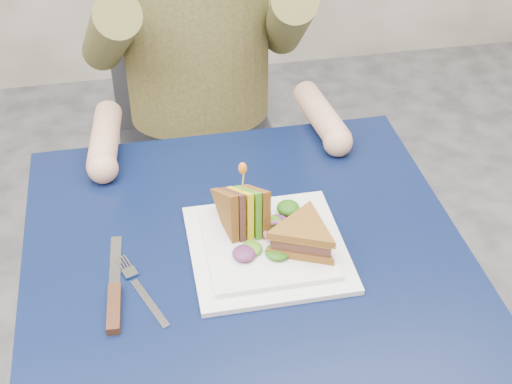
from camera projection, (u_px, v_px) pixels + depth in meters
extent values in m
cube|color=black|center=(248.00, 261.00, 1.21)|extent=(0.75, 0.75, 0.03)
cylinder|color=#595B5E|center=(87.00, 300.00, 1.64)|extent=(0.04, 0.04, 0.70)
cylinder|color=#595B5E|center=(354.00, 263.00, 1.73)|extent=(0.04, 0.04, 0.70)
cube|color=#47474C|center=(203.00, 162.00, 1.89)|extent=(0.42, 0.40, 0.04)
cube|color=#47474C|center=(189.00, 46.00, 1.88)|extent=(0.42, 0.03, 0.46)
cylinder|color=#47474C|center=(148.00, 278.00, 1.88)|extent=(0.02, 0.02, 0.43)
cylinder|color=#47474C|center=(281.00, 260.00, 1.93)|extent=(0.02, 0.02, 0.43)
cylinder|color=#47474C|center=(139.00, 199.00, 2.14)|extent=(0.02, 0.02, 0.43)
cylinder|color=#47474C|center=(257.00, 185.00, 2.20)|extent=(0.02, 0.02, 0.43)
cylinder|color=brown|center=(195.00, 17.00, 1.62)|extent=(0.34, 0.34, 0.52)
cylinder|color=brown|center=(109.00, 35.00, 1.51)|extent=(0.15, 0.39, 0.31)
cylinder|color=tan|center=(105.00, 138.00, 1.43)|extent=(0.08, 0.20, 0.06)
sphere|color=tan|center=(103.00, 168.00, 1.35)|extent=(0.06, 0.06, 0.06)
cylinder|color=brown|center=(288.00, 20.00, 1.57)|extent=(0.15, 0.39, 0.31)
cylinder|color=tan|center=(321.00, 115.00, 1.50)|extent=(0.08, 0.20, 0.06)
sphere|color=tan|center=(338.00, 142.00, 1.42)|extent=(0.06, 0.06, 0.06)
cube|color=white|center=(267.00, 249.00, 1.21)|extent=(0.26, 0.26, 0.01)
cube|color=white|center=(267.00, 244.00, 1.20)|extent=(0.21, 0.21, 0.01)
cube|color=silver|center=(150.00, 303.00, 1.11)|extent=(0.05, 0.11, 0.00)
cube|color=silver|center=(130.00, 272.00, 1.16)|extent=(0.03, 0.03, 0.00)
cube|color=silver|center=(119.00, 264.00, 1.18)|extent=(0.01, 0.03, 0.00)
cube|color=silver|center=(122.00, 263.00, 1.18)|extent=(0.01, 0.03, 0.00)
cube|color=silver|center=(125.00, 262.00, 1.18)|extent=(0.01, 0.03, 0.00)
cube|color=silver|center=(128.00, 261.00, 1.19)|extent=(0.01, 0.03, 0.00)
cube|color=silver|center=(115.00, 264.00, 1.18)|extent=(0.03, 0.14, 0.00)
cube|color=black|center=(114.00, 308.00, 1.10)|extent=(0.03, 0.10, 0.01)
cylinder|color=silver|center=(114.00, 294.00, 1.11)|extent=(0.01, 0.01, 0.00)
cylinder|color=silver|center=(113.00, 317.00, 1.07)|extent=(0.01, 0.01, 0.00)
cylinder|color=tan|center=(243.00, 182.00, 1.17)|extent=(0.01, 0.01, 0.06)
ellipsoid|color=orange|center=(243.00, 168.00, 1.15)|extent=(0.01, 0.01, 0.02)
torus|color=#9E4C7A|center=(276.00, 232.00, 1.20)|extent=(0.04, 0.04, 0.02)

